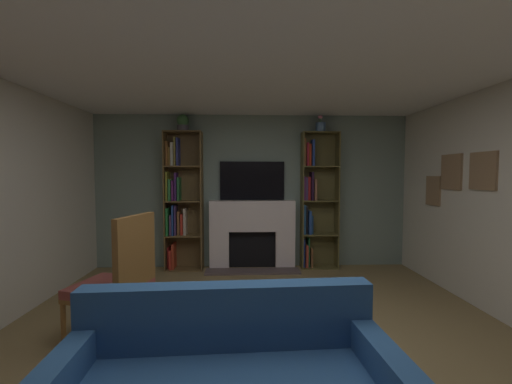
{
  "coord_description": "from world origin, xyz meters",
  "views": [
    {
      "loc": [
        -0.14,
        -2.55,
        1.57
      ],
      "look_at": [
        0.0,
        1.16,
        1.36
      ],
      "focal_mm": 22.9,
      "sensor_mm": 36.0,
      "label": 1
    }
  ],
  "objects_px": {
    "bookshelf_right": "(314,201)",
    "vase_with_flowers": "(321,126)",
    "potted_plant": "(183,123)",
    "armchair": "(119,279)",
    "fireplace": "(252,233)",
    "tv": "(252,181)",
    "bookshelf_left": "(180,201)"
  },
  "relations": [
    {
      "from": "bookshelf_right",
      "to": "vase_with_flowers",
      "type": "distance_m",
      "value": 1.23
    },
    {
      "from": "bookshelf_right",
      "to": "potted_plant",
      "type": "bearing_deg",
      "value": -178.58
    },
    {
      "from": "bookshelf_right",
      "to": "armchair",
      "type": "height_order",
      "value": "bookshelf_right"
    },
    {
      "from": "vase_with_flowers",
      "to": "fireplace",
      "type": "bearing_deg",
      "value": 177.84
    },
    {
      "from": "tv",
      "to": "potted_plant",
      "type": "bearing_deg",
      "value": -173.82
    },
    {
      "from": "fireplace",
      "to": "vase_with_flowers",
      "type": "height_order",
      "value": "vase_with_flowers"
    },
    {
      "from": "fireplace",
      "to": "tv",
      "type": "relative_size",
      "value": 1.41
    },
    {
      "from": "fireplace",
      "to": "vase_with_flowers",
      "type": "xyz_separation_m",
      "value": [
        1.11,
        -0.04,
        1.74
      ]
    },
    {
      "from": "fireplace",
      "to": "tv",
      "type": "xyz_separation_m",
      "value": [
        0.0,
        0.08,
        0.86
      ]
    },
    {
      "from": "tv",
      "to": "bookshelf_left",
      "type": "distance_m",
      "value": 1.23
    },
    {
      "from": "bookshelf_right",
      "to": "potted_plant",
      "type": "relative_size",
      "value": 8.39
    },
    {
      "from": "fireplace",
      "to": "bookshelf_left",
      "type": "bearing_deg",
      "value": -179.86
    },
    {
      "from": "fireplace",
      "to": "armchair",
      "type": "bearing_deg",
      "value": -119.56
    },
    {
      "from": "armchair",
      "to": "vase_with_flowers",
      "type": "bearing_deg",
      "value": 43.12
    },
    {
      "from": "armchair",
      "to": "tv",
      "type": "bearing_deg",
      "value": 61.24
    },
    {
      "from": "bookshelf_right",
      "to": "vase_with_flowers",
      "type": "xyz_separation_m",
      "value": [
        0.08,
        -0.05,
        1.22
      ]
    },
    {
      "from": "potted_plant",
      "to": "vase_with_flowers",
      "type": "relative_size",
      "value": 1.0
    },
    {
      "from": "armchair",
      "to": "bookshelf_left",
      "type": "bearing_deg",
      "value": 86.88
    },
    {
      "from": "fireplace",
      "to": "potted_plant",
      "type": "bearing_deg",
      "value": -177.8
    },
    {
      "from": "tv",
      "to": "armchair",
      "type": "height_order",
      "value": "tv"
    },
    {
      "from": "armchair",
      "to": "bookshelf_right",
      "type": "bearing_deg",
      "value": 44.69
    },
    {
      "from": "potted_plant",
      "to": "bookshelf_right",
      "type": "bearing_deg",
      "value": 1.42
    },
    {
      "from": "tv",
      "to": "bookshelf_right",
      "type": "relative_size",
      "value": 0.47
    },
    {
      "from": "fireplace",
      "to": "vase_with_flowers",
      "type": "relative_size",
      "value": 5.6
    },
    {
      "from": "tv",
      "to": "vase_with_flowers",
      "type": "bearing_deg",
      "value": -6.14
    },
    {
      "from": "tv",
      "to": "bookshelf_right",
      "type": "height_order",
      "value": "bookshelf_right"
    },
    {
      "from": "armchair",
      "to": "potted_plant",
      "type": "bearing_deg",
      "value": 85.0
    },
    {
      "from": "bookshelf_right",
      "to": "potted_plant",
      "type": "distance_m",
      "value": 2.49
    },
    {
      "from": "potted_plant",
      "to": "fireplace",
      "type": "bearing_deg",
      "value": 2.2
    },
    {
      "from": "potted_plant",
      "to": "armchair",
      "type": "distance_m",
      "value": 2.89
    },
    {
      "from": "bookshelf_left",
      "to": "vase_with_flowers",
      "type": "distance_m",
      "value": 2.59
    },
    {
      "from": "bookshelf_left",
      "to": "bookshelf_right",
      "type": "xyz_separation_m",
      "value": [
        2.21,
        0.01,
        -0.0
      ]
    }
  ]
}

